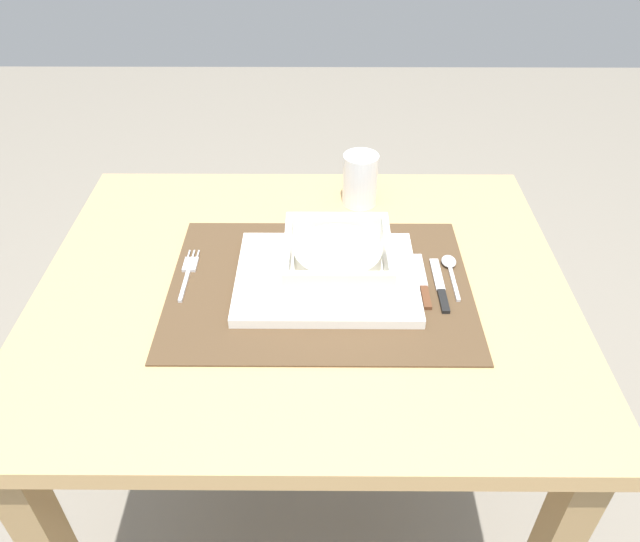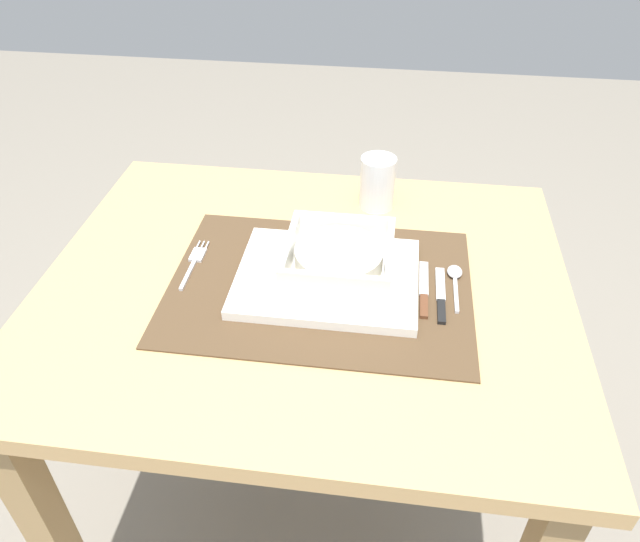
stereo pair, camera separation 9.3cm
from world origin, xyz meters
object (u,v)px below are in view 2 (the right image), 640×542
at_px(fork, 195,260).
at_px(bread_knife, 424,292).
at_px(dining_table, 305,334).
at_px(drinking_glass, 377,185).
at_px(spoon, 455,276).
at_px(butter_knife, 441,298).
at_px(porridge_bowl, 339,260).

distance_m(fork, bread_knife, 0.38).
bearing_deg(fork, dining_table, -8.99).
height_order(dining_table, drinking_glass, drinking_glass).
height_order(spoon, drinking_glass, drinking_glass).
xyz_separation_m(spoon, butter_knife, (-0.02, -0.05, -0.00)).
xyz_separation_m(dining_table, fork, (-0.19, 0.02, 0.12)).
bearing_deg(porridge_bowl, fork, 176.32).
xyz_separation_m(butter_knife, drinking_glass, (-0.11, 0.26, 0.04)).
bearing_deg(butter_knife, fork, 171.29).
bearing_deg(fork, drinking_glass, 35.27).
relative_size(porridge_bowl, drinking_glass, 1.67).
height_order(butter_knife, bread_knife, same).
height_order(dining_table, butter_knife, butter_knife).
relative_size(fork, butter_knife, 1.00).
distance_m(bread_knife, drinking_glass, 0.27).
distance_m(porridge_bowl, bread_knife, 0.14).
height_order(fork, butter_knife, butter_knife).
distance_m(porridge_bowl, drinking_glass, 0.24).
distance_m(spoon, bread_knife, 0.07).
xyz_separation_m(porridge_bowl, fork, (-0.24, 0.02, -0.04)).
distance_m(fork, spoon, 0.42).
height_order(fork, spoon, spoon).
relative_size(fork, bread_knife, 0.97).
xyz_separation_m(fork, spoon, (0.42, 0.01, 0.00)).
relative_size(dining_table, spoon, 7.60).
distance_m(spoon, butter_knife, 0.06).
bearing_deg(spoon, fork, 179.19).
relative_size(dining_table, drinking_glass, 8.53).
xyz_separation_m(butter_knife, bread_knife, (-0.03, 0.01, 0.00)).
bearing_deg(porridge_bowl, butter_knife, -9.64).
relative_size(dining_table, porridge_bowl, 5.11).
bearing_deg(fork, porridge_bowl, -5.81).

